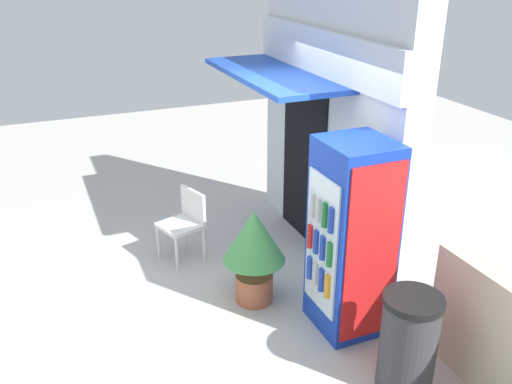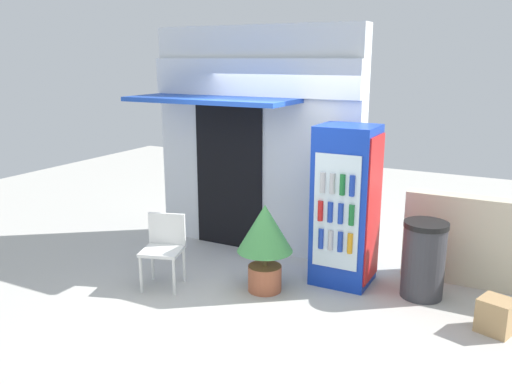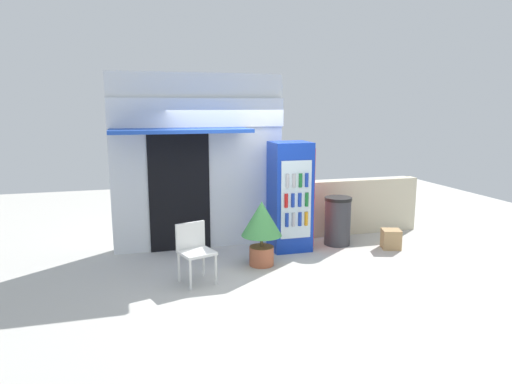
% 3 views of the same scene
% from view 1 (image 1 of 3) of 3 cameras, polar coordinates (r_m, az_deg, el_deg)
% --- Properties ---
extents(ground, '(16.00, 16.00, 0.00)m').
position_cam_1_polar(ground, '(6.23, -1.29, -10.56)').
color(ground, beige).
extents(storefront_building, '(3.08, 1.22, 3.14)m').
position_cam_1_polar(storefront_building, '(6.67, 7.48, 7.00)').
color(storefront_building, silver).
rests_on(storefront_building, ground).
extents(drink_cooler, '(0.70, 0.69, 1.95)m').
position_cam_1_polar(drink_cooler, '(5.38, 9.73, -4.75)').
color(drink_cooler, '#1438B2').
rests_on(drink_cooler, ground).
extents(plastic_chair, '(0.58, 0.57, 0.88)m').
position_cam_1_polar(plastic_chair, '(6.73, -7.24, -2.81)').
color(plastic_chair, silver).
rests_on(plastic_chair, ground).
extents(potted_plant_near_shop, '(0.66, 0.66, 1.06)m').
position_cam_1_polar(potted_plant_near_shop, '(5.81, -0.18, -5.46)').
color(potted_plant_near_shop, '#AD5B3D').
rests_on(potted_plant_near_shop, ground).
extents(trash_bin, '(0.51, 0.51, 0.91)m').
position_cam_1_polar(trash_bin, '(5.03, 15.35, -14.64)').
color(trash_bin, '#38383D').
rests_on(trash_bin, ground).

